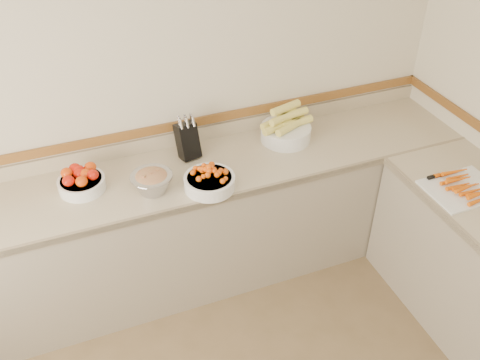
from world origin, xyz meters
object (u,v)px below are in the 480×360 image
object	(u,v)px
tomato_bowl	(81,180)
cherry_tomato_bowl	(210,180)
corn_bowl	(286,129)
knife_block	(187,140)
cutting_board	(462,187)
rhubarb_bowl	(152,181)

from	to	relation	value
tomato_bowl	cherry_tomato_bowl	size ratio (longest dim) A/B	0.91
cherry_tomato_bowl	corn_bowl	xyz separation A→B (m)	(0.65, 0.32, 0.03)
knife_block	corn_bowl	distance (m)	0.67
cutting_board	knife_block	bearing A→B (deg)	146.41
knife_block	corn_bowl	world-z (taller)	knife_block
rhubarb_bowl	cutting_board	bearing A→B (deg)	-21.02
corn_bowl	rhubarb_bowl	bearing A→B (deg)	-166.64
knife_block	corn_bowl	size ratio (longest dim) A/B	0.81
corn_bowl	cutting_board	distance (m)	1.16
cherry_tomato_bowl	cutting_board	size ratio (longest dim) A/B	0.71
tomato_bowl	corn_bowl	world-z (taller)	corn_bowl
tomato_bowl	rhubarb_bowl	size ratio (longest dim) A/B	1.11
cherry_tomato_bowl	corn_bowl	world-z (taller)	corn_bowl
tomato_bowl	rhubarb_bowl	bearing A→B (deg)	-24.59
knife_block	tomato_bowl	size ratio (longest dim) A/B	1.09
tomato_bowl	knife_block	bearing A→B (deg)	8.42
corn_bowl	rhubarb_bowl	xyz separation A→B (m)	(-0.98, -0.23, -0.01)
corn_bowl	tomato_bowl	bearing A→B (deg)	-177.65
knife_block	corn_bowl	bearing A→B (deg)	-3.94
knife_block	corn_bowl	xyz separation A→B (m)	(0.67, -0.05, -0.04)
knife_block	tomato_bowl	distance (m)	0.70
knife_block	cutting_board	xyz separation A→B (m)	(1.41, -0.94, -0.11)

